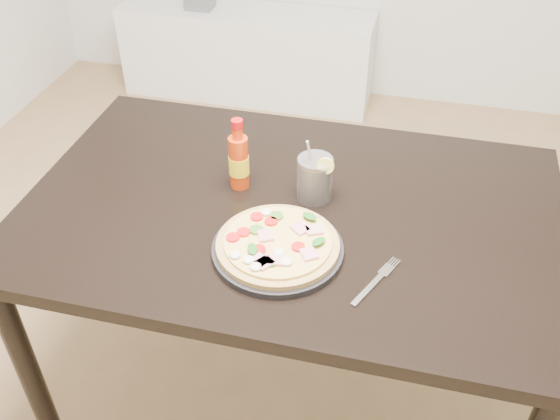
% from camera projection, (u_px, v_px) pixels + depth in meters
% --- Properties ---
extents(dining_table, '(1.40, 0.90, 0.75)m').
position_uv_depth(dining_table, '(291.00, 230.00, 1.68)').
color(dining_table, black).
rests_on(dining_table, ground).
extents(plate, '(0.31, 0.31, 0.02)m').
position_uv_depth(plate, '(278.00, 249.00, 1.48)').
color(plate, black).
rests_on(plate, dining_table).
extents(pizza, '(0.29, 0.29, 0.03)m').
position_uv_depth(pizza, '(277.00, 244.00, 1.47)').
color(pizza, tan).
rests_on(pizza, plate).
extents(hot_sauce_bottle, '(0.07, 0.07, 0.20)m').
position_uv_depth(hot_sauce_bottle, '(239.00, 161.00, 1.65)').
color(hot_sauce_bottle, red).
rests_on(hot_sauce_bottle, dining_table).
extents(cola_cup, '(0.10, 0.09, 0.18)m').
position_uv_depth(cola_cup, '(315.00, 179.00, 1.62)').
color(cola_cup, black).
rests_on(cola_cup, dining_table).
extents(fork, '(0.09, 0.18, 0.00)m').
position_uv_depth(fork, '(377.00, 280.00, 1.41)').
color(fork, silver).
rests_on(fork, dining_table).
extents(media_console, '(1.40, 0.34, 0.50)m').
position_uv_depth(media_console, '(247.00, 54.00, 3.52)').
color(media_console, white).
rests_on(media_console, ground).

